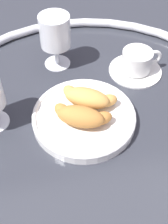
# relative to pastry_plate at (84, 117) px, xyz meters

# --- Properties ---
(ground_plane) EXTENTS (2.20, 2.20, 0.00)m
(ground_plane) POSITION_rel_pastry_plate_xyz_m (0.01, -0.01, -0.01)
(ground_plane) COLOR #2D3038
(table_chrome_rim) EXTENTS (0.80, 0.80, 0.02)m
(table_chrome_rim) POSITION_rel_pastry_plate_xyz_m (0.01, -0.01, -0.00)
(table_chrome_rim) COLOR silver
(table_chrome_rim) RESTS_ON ground_plane
(pastry_plate) EXTENTS (0.23, 0.23, 0.02)m
(pastry_plate) POSITION_rel_pastry_plate_xyz_m (0.00, 0.00, 0.00)
(pastry_plate) COLOR white
(pastry_plate) RESTS_ON ground_plane
(croissant_large) EXTENTS (0.12, 0.10, 0.04)m
(croissant_large) POSITION_rel_pastry_plate_xyz_m (-0.01, -0.02, 0.03)
(croissant_large) COLOR #BC7A38
(croissant_large) RESTS_ON pastry_plate
(croissant_small) EXTENTS (0.12, 0.10, 0.04)m
(croissant_small) POSITION_rel_pastry_plate_xyz_m (0.01, 0.03, 0.03)
(croissant_small) COLOR #D6994C
(croissant_small) RESTS_ON pastry_plate
(coffee_cup_far) EXTENTS (0.14, 0.14, 0.06)m
(coffee_cup_far) POSITION_rel_pastry_plate_xyz_m (0.17, 0.13, 0.01)
(coffee_cup_far) COLOR white
(coffee_cup_far) RESTS_ON ground_plane
(juice_glass_left) EXTENTS (0.08, 0.08, 0.14)m
(juice_glass_left) POSITION_rel_pastry_plate_xyz_m (-0.02, 0.21, 0.08)
(juice_glass_left) COLOR white
(juice_glass_left) RESTS_ON ground_plane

